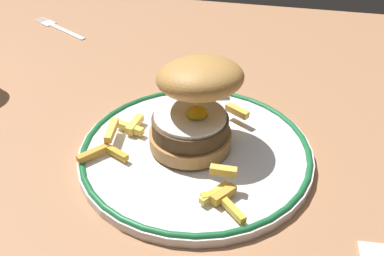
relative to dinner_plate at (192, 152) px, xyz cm
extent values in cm
cube|color=#9D6C4A|center=(0.48, 0.70, -2.84)|extent=(124.51, 104.54, 4.00)
cylinder|color=silver|center=(0.00, 0.00, -0.24)|extent=(29.35, 29.35, 1.20)
torus|color=#196033|center=(0.00, 0.00, 0.36)|extent=(28.95, 28.95, 0.80)
cylinder|color=#B07940|center=(-0.37, 0.46, 1.66)|extent=(10.30, 10.30, 1.80)
cylinder|color=#4C3620|center=(-0.37, 0.46, 3.62)|extent=(9.50, 9.50, 2.12)
cylinder|color=white|center=(-0.37, 0.46, 4.93)|extent=(8.85, 8.85, 0.50)
ellipsoid|color=yellow|center=(0.29, 0.91, 5.60)|extent=(2.60, 2.60, 1.40)
ellipsoid|color=#AD7B3F|center=(0.72, 2.38, 9.49)|extent=(14.32, 14.64, 6.54)
cube|color=gold|center=(-8.71, -3.39, 1.14)|extent=(3.45, 2.23, 0.76)
cube|color=gold|center=(-8.68, 1.89, 1.20)|extent=(4.08, 2.11, 0.88)
cube|color=#EDB847|center=(-8.26, 2.71, 1.26)|extent=(1.48, 3.75, 0.99)
cube|color=gold|center=(4.31, -8.22, 1.17)|extent=(3.28, 2.32, 0.82)
cube|color=#E2BB50|center=(4.15, -7.90, 1.13)|extent=(2.99, 3.78, 0.73)
cube|color=gold|center=(5.19, -8.05, 1.26)|extent=(2.69, 3.18, 0.99)
cube|color=gold|center=(-11.45, -4.04, 1.18)|extent=(3.35, 3.76, 0.84)
cube|color=#ECB04C|center=(-10.34, -0.30, 2.12)|extent=(1.35, 4.42, 0.91)
cube|color=#EFB242|center=(4.70, 7.15, 2.19)|extent=(3.42, 2.66, 0.95)
cube|color=gold|center=(6.34, -9.88, 1.14)|extent=(3.46, 3.55, 0.75)
cube|color=gold|center=(4.82, -6.21, 3.05)|extent=(3.00, 0.93, 0.91)
cube|color=gold|center=(0.75, 12.71, 1.24)|extent=(4.05, 1.97, 0.95)
cube|color=gold|center=(-2.91, 10.26, 2.23)|extent=(3.79, 1.66, 0.98)
cube|color=silver|center=(-30.86, 31.92, -0.66)|extent=(9.19, 5.81, 0.36)
cube|color=silver|center=(-36.07, 34.89, -0.66)|extent=(3.17, 3.10, 0.32)
cube|color=silver|center=(-38.36, 35.32, -0.66)|extent=(2.21, 1.41, 0.28)
cube|color=silver|center=(-38.11, 35.76, -0.66)|extent=(2.21, 1.41, 0.28)
cube|color=silver|center=(-37.86, 36.19, -0.66)|extent=(2.21, 1.41, 0.28)
cube|color=silver|center=(-37.61, 36.63, -0.66)|extent=(2.21, 1.41, 0.28)
camera|label=1|loc=(9.51, -46.23, 37.95)|focal=44.96mm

